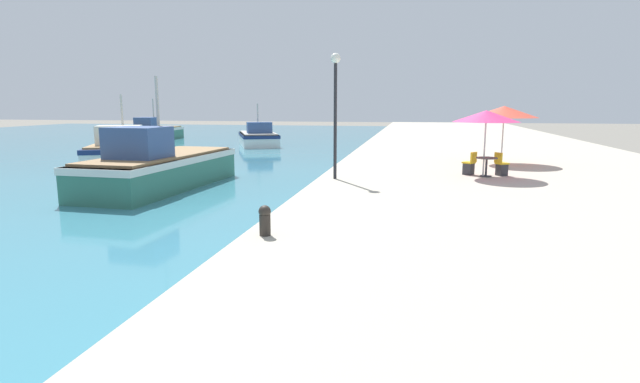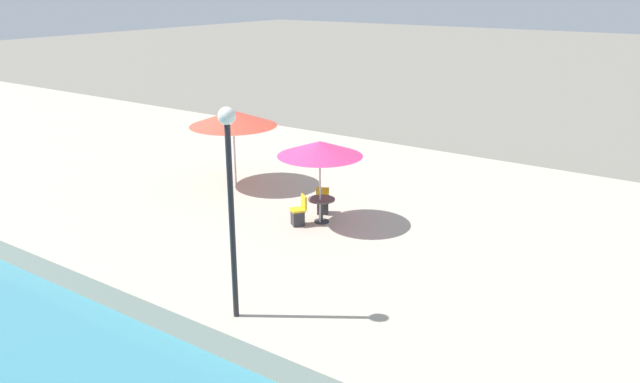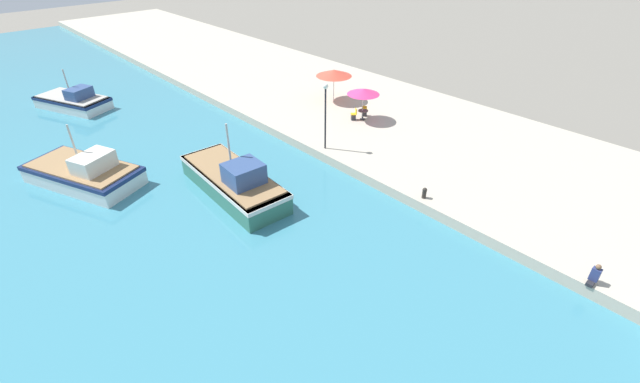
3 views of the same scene
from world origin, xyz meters
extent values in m
cube|color=#BCB29E|center=(8.00, 37.00, 0.34)|extent=(16.00, 90.00, 0.67)
cylinder|color=#B7B7B7|center=(6.18, 24.17, 1.79)|extent=(0.06, 0.06, 2.24)
cone|color=#E5387A|center=(6.18, 24.17, 2.98)|extent=(2.49, 2.49, 0.44)
cylinder|color=#B7B7B7|center=(7.56, 28.78, 1.82)|extent=(0.06, 0.06, 2.29)
cone|color=#E04C38|center=(7.56, 28.78, 3.08)|extent=(3.04, 3.04, 0.53)
cylinder|color=#333338|center=(6.29, 24.19, 0.69)|extent=(0.44, 0.44, 0.04)
cylinder|color=#333338|center=(6.29, 24.19, 1.02)|extent=(0.08, 0.08, 0.70)
cylinder|color=#4C4742|center=(6.29, 24.19, 1.39)|extent=(0.80, 0.80, 0.04)
cube|color=#2D2D33|center=(6.92, 24.58, 0.90)|extent=(0.47, 0.47, 0.45)
cube|color=gold|center=(6.92, 24.58, 1.15)|extent=(0.55, 0.55, 0.06)
cube|color=gold|center=(6.75, 24.48, 1.38)|extent=(0.26, 0.37, 0.40)
cube|color=#2D2D33|center=(5.68, 24.63, 0.90)|extent=(0.47, 0.47, 0.45)
cube|color=gold|center=(5.68, 24.63, 1.15)|extent=(0.56, 0.56, 0.06)
cube|color=gold|center=(5.84, 24.51, 1.38)|extent=(0.28, 0.36, 0.40)
cylinder|color=#232328|center=(0.67, 22.54, 2.77)|extent=(0.12, 0.12, 4.20)
sphere|color=white|center=(0.67, 22.54, 5.05)|extent=(0.36, 0.36, 0.36)
camera|label=1|loc=(3.61, 4.33, 3.44)|focal=28.00mm
camera|label=2|loc=(-8.06, 14.25, 7.51)|focal=35.00mm
camera|label=3|loc=(-17.52, 3.36, 14.01)|focal=24.00mm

